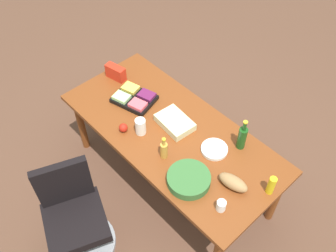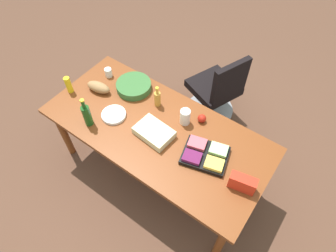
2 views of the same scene
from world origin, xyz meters
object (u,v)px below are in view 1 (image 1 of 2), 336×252
(office_chair, at_px, (76,221))
(paper_cup, at_px, (221,206))
(apple_red, at_px, (123,128))
(conference_table, at_px, (171,136))
(mayo_jar, at_px, (141,126))
(chip_bag_red, at_px, (116,72))
(mustard_bottle, at_px, (271,185))
(salad_bowl, at_px, (189,179))
(dressing_bottle, at_px, (164,150))
(bread_loaf, at_px, (233,182))
(fruit_platter, at_px, (134,98))
(sheet_cake, at_px, (175,122))
(wine_bottle, at_px, (242,137))
(paper_plate_stack, at_px, (214,149))

(office_chair, distance_m, paper_cup, 1.23)
(apple_red, bearing_deg, conference_table, 47.12)
(mayo_jar, bearing_deg, chip_bag_red, 158.58)
(mustard_bottle, distance_m, salad_bowl, 0.61)
(dressing_bottle, bearing_deg, bread_loaf, 18.68)
(mayo_jar, bearing_deg, fruit_platter, 148.67)
(salad_bowl, xyz_separation_m, mayo_jar, (-0.63, 0.05, 0.04))
(dressing_bottle, relative_size, sheet_cake, 0.69)
(office_chair, height_order, mustard_bottle, mustard_bottle)
(salad_bowl, bearing_deg, mustard_bottle, 38.97)
(salad_bowl, height_order, bread_loaf, bread_loaf)
(conference_table, distance_m, salad_bowl, 0.54)
(conference_table, relative_size, salad_bowl, 6.03)
(conference_table, relative_size, mustard_bottle, 11.66)
(office_chair, relative_size, mustard_bottle, 5.22)
(office_chair, height_order, dressing_bottle, dressing_bottle)
(wine_bottle, xyz_separation_m, paper_plate_stack, (-0.12, -0.19, -0.10))
(mustard_bottle, bearing_deg, salad_bowl, -141.03)
(office_chair, xyz_separation_m, paper_plate_stack, (0.46, 1.13, 0.41))
(paper_plate_stack, distance_m, mayo_jar, 0.64)
(conference_table, distance_m, chip_bag_red, 0.87)
(dressing_bottle, relative_size, paper_plate_stack, 1.00)
(apple_red, xyz_separation_m, fruit_platter, (-0.22, 0.30, -0.01))
(wine_bottle, relative_size, bread_loaf, 1.28)
(fruit_platter, bearing_deg, sheet_cake, 7.89)
(dressing_bottle, xyz_separation_m, paper_plate_stack, (0.24, 0.34, -0.07))
(wine_bottle, distance_m, dressing_bottle, 0.64)
(apple_red, xyz_separation_m, paper_plate_stack, (0.67, 0.41, -0.02))
(mayo_jar, relative_size, chip_bag_red, 0.76)
(office_chair, height_order, apple_red, office_chair)
(dressing_bottle, bearing_deg, office_chair, -105.86)
(mustard_bottle, relative_size, fruit_platter, 0.41)
(salad_bowl, bearing_deg, paper_plate_stack, 100.94)
(conference_table, distance_m, wine_bottle, 0.62)
(chip_bag_red, bearing_deg, office_chair, -53.91)
(apple_red, relative_size, bread_loaf, 0.32)
(office_chair, bearing_deg, mustard_bottle, 48.60)
(wine_bottle, height_order, sheet_cake, wine_bottle)
(office_chair, xyz_separation_m, wine_bottle, (0.58, 1.31, 0.51))
(dressing_bottle, bearing_deg, conference_table, 124.53)
(office_chair, distance_m, mayo_jar, 0.94)
(paper_cup, relative_size, sheet_cake, 0.28)
(conference_table, bearing_deg, office_chair, -93.72)
(bread_loaf, bearing_deg, mustard_bottle, 36.86)
(conference_table, bearing_deg, fruit_platter, 179.96)
(paper_cup, distance_m, bread_loaf, 0.22)
(conference_table, relative_size, wine_bottle, 6.61)
(sheet_cake, bearing_deg, chip_bag_red, 179.72)
(conference_table, height_order, sheet_cake, sheet_cake)
(paper_cup, relative_size, apple_red, 1.18)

